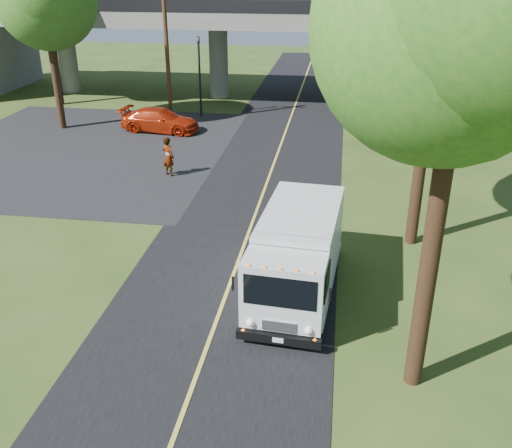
% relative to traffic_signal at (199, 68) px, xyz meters
% --- Properties ---
extents(ground, '(120.00, 120.00, 0.00)m').
position_rel_traffic_signal_xyz_m(ground, '(6.00, -26.00, -3.20)').
color(ground, '#2F3F16').
rests_on(ground, ground).
extents(road, '(7.00, 90.00, 0.02)m').
position_rel_traffic_signal_xyz_m(road, '(6.00, -16.00, -3.19)').
color(road, black).
rests_on(road, ground).
extents(parking_lot, '(16.00, 18.00, 0.01)m').
position_rel_traffic_signal_xyz_m(parking_lot, '(-5.00, -8.00, -3.19)').
color(parking_lot, black).
rests_on(parking_lot, ground).
extents(lane_line, '(0.12, 90.00, 0.01)m').
position_rel_traffic_signal_xyz_m(lane_line, '(6.00, -16.00, -3.17)').
color(lane_line, gold).
rests_on(lane_line, road).
extents(overpass, '(54.00, 10.00, 7.30)m').
position_rel_traffic_signal_xyz_m(overpass, '(6.00, 6.00, 1.36)').
color(overpass, slate).
rests_on(overpass, ground).
extents(traffic_signal, '(0.18, 0.22, 5.20)m').
position_rel_traffic_signal_xyz_m(traffic_signal, '(0.00, 0.00, 0.00)').
color(traffic_signal, black).
rests_on(traffic_signal, ground).
extents(utility_pole, '(1.60, 0.26, 9.00)m').
position_rel_traffic_signal_xyz_m(utility_pole, '(-1.50, -2.00, 1.40)').
color(utility_pole, '#472D19').
rests_on(utility_pole, ground).
extents(tree_right_near, '(6.28, 6.18, 11.76)m').
position_rel_traffic_signal_xyz_m(tree_right_near, '(11.71, -25.16, 5.61)').
color(tree_right_near, '#382314').
rests_on(tree_right_near, ground).
extents(step_van, '(2.81, 6.48, 2.65)m').
position_rel_traffic_signal_xyz_m(step_van, '(8.20, -21.20, -1.76)').
color(step_van, silver).
rests_on(step_van, ground).
extents(red_sedan, '(5.04, 2.48, 1.41)m').
position_rel_traffic_signal_xyz_m(red_sedan, '(-1.66, -3.82, -2.50)').
color(red_sedan, '#A8230A').
rests_on(red_sedan, ground).
extents(pedestrian, '(0.85, 0.77, 1.94)m').
position_rel_traffic_signal_xyz_m(pedestrian, '(1.09, -11.33, -2.23)').
color(pedestrian, gray).
rests_on(pedestrian, ground).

